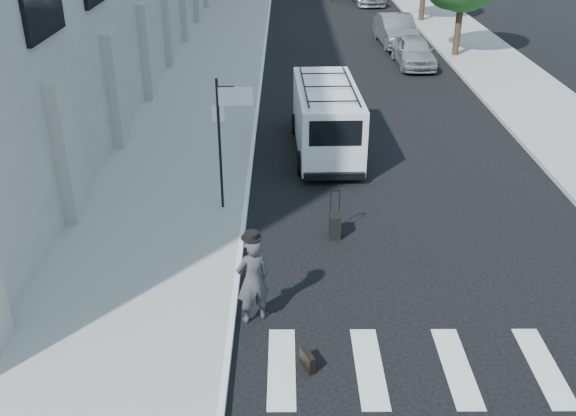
{
  "coord_description": "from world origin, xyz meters",
  "views": [
    {
      "loc": [
        -0.93,
        -12.09,
        7.93
      ],
      "look_at": [
        -0.87,
        0.87,
        1.3
      ],
      "focal_mm": 40.0,
      "sensor_mm": 36.0,
      "label": 1
    }
  ],
  "objects_px": {
    "briefcase": "(307,360)",
    "parked_car_b": "(396,30)",
    "parked_car_a": "(414,51)",
    "businessman": "(253,280)",
    "cargo_van": "(326,117)",
    "suitcase": "(335,225)"
  },
  "relations": [
    {
      "from": "suitcase",
      "to": "cargo_van",
      "type": "bearing_deg",
      "value": 88.45
    },
    {
      "from": "briefcase",
      "to": "parked_car_b",
      "type": "xyz_separation_m",
      "value": [
        5.55,
        25.72,
        0.62
      ]
    },
    {
      "from": "businessman",
      "to": "parked_car_b",
      "type": "bearing_deg",
      "value": -131.47
    },
    {
      "from": "suitcase",
      "to": "parked_car_b",
      "type": "relative_size",
      "value": 0.25
    },
    {
      "from": "parked_car_a",
      "to": "briefcase",
      "type": "bearing_deg",
      "value": -106.14
    },
    {
      "from": "parked_car_b",
      "to": "cargo_van",
      "type": "bearing_deg",
      "value": -110.02
    },
    {
      "from": "briefcase",
      "to": "parked_car_b",
      "type": "distance_m",
      "value": 26.32
    },
    {
      "from": "briefcase",
      "to": "businessman",
      "type": "bearing_deg",
      "value": 102.02
    },
    {
      "from": "parked_car_a",
      "to": "businessman",
      "type": "bearing_deg",
      "value": -109.9
    },
    {
      "from": "businessman",
      "to": "suitcase",
      "type": "relative_size",
      "value": 1.59
    },
    {
      "from": "suitcase",
      "to": "parked_car_a",
      "type": "distance_m",
      "value": 17.27
    },
    {
      "from": "businessman",
      "to": "parked_car_a",
      "type": "xyz_separation_m",
      "value": [
        6.77,
        19.95,
        -0.25
      ]
    },
    {
      "from": "briefcase",
      "to": "cargo_van",
      "type": "xyz_separation_m",
      "value": [
        0.92,
        10.63,
        0.96
      ]
    },
    {
      "from": "briefcase",
      "to": "parked_car_b",
      "type": "bearing_deg",
      "value": 54.24
    },
    {
      "from": "briefcase",
      "to": "suitcase",
      "type": "distance_m",
      "value": 4.92
    },
    {
      "from": "cargo_van",
      "to": "parked_car_b",
      "type": "distance_m",
      "value": 15.79
    },
    {
      "from": "businessman",
      "to": "cargo_van",
      "type": "xyz_separation_m",
      "value": [
        1.96,
        9.17,
        0.18
      ]
    },
    {
      "from": "cargo_van",
      "to": "parked_car_b",
      "type": "relative_size",
      "value": 1.21
    },
    {
      "from": "businessman",
      "to": "parked_car_b",
      "type": "height_order",
      "value": "businessman"
    },
    {
      "from": "businessman",
      "to": "cargo_van",
      "type": "bearing_deg",
      "value": -128.35
    },
    {
      "from": "briefcase",
      "to": "parked_car_a",
      "type": "relative_size",
      "value": 0.11
    },
    {
      "from": "suitcase",
      "to": "parked_car_b",
      "type": "distance_m",
      "value": 21.4
    }
  ]
}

